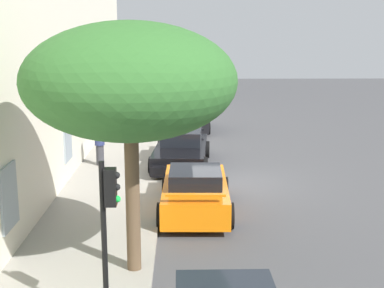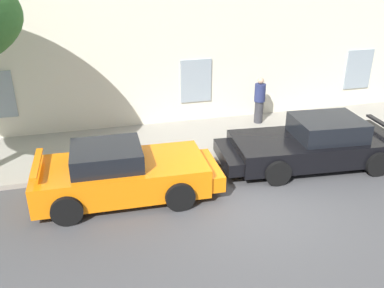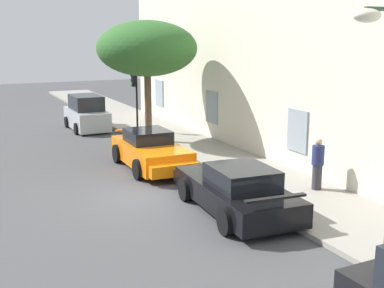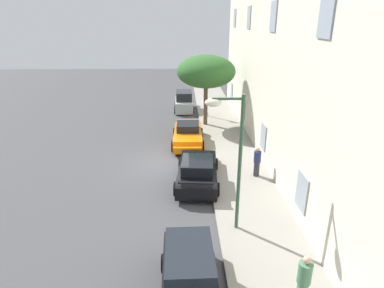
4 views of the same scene
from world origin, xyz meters
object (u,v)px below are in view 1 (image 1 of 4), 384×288
sportscar_yellow_flank (181,151)px  pedestrian_strolling (132,110)px  pedestrian_admiring (100,144)px  sportscar_red_lead (195,191)px  hatchback_distant (192,116)px  street_lamp (160,61)px  traffic_light (108,215)px  tree_far_end (130,82)px

sportscar_yellow_flank → pedestrian_strolling: 8.64m
sportscar_yellow_flank → pedestrian_admiring: 3.19m
sportscar_red_lead → hatchback_distant: hatchback_distant is taller
street_lamp → pedestrian_strolling: size_ratio=3.13×
hatchback_distant → pedestrian_strolling: pedestrian_strolling is taller
traffic_light → pedestrian_admiring: bearing=9.3°
sportscar_red_lead → sportscar_yellow_flank: size_ratio=0.88×
traffic_light → pedestrian_strolling: size_ratio=1.75×
sportscar_yellow_flank → street_lamp: (4.36, 0.93, 3.29)m
street_lamp → pedestrian_strolling: (3.86, 1.72, -2.89)m
tree_far_end → street_lamp: bearing=-0.5°
sportscar_yellow_flank → street_lamp: 5.54m
traffic_light → sportscar_yellow_flank: bearing=-6.0°
sportscar_yellow_flank → pedestrian_strolling: bearing=17.9°
sportscar_red_lead → street_lamp: size_ratio=0.85×
hatchback_distant → street_lamp: street_lamp is taller
sportscar_yellow_flank → street_lamp: bearing=12.1°
street_lamp → hatchback_distant: bearing=-24.7°
sportscar_red_lead → pedestrian_admiring: pedestrian_admiring is taller
traffic_light → street_lamp: (16.21, -0.32, 1.68)m
street_lamp → traffic_light: bearing=178.9°
pedestrian_admiring → traffic_light: bearing=-170.7°
hatchback_distant → sportscar_yellow_flank: bearing=175.6°
tree_far_end → pedestrian_strolling: tree_far_end is taller
hatchback_distant → traffic_light: size_ratio=1.24×
sportscar_yellow_flank → traffic_light: 12.02m
sportscar_red_lead → tree_far_end: bearing=160.8°
tree_far_end → sportscar_red_lead: bearing=-19.2°
hatchback_distant → traffic_light: 19.67m
hatchback_distant → pedestrian_strolling: 3.30m
pedestrian_admiring → street_lamp: bearing=-26.0°
traffic_light → pedestrian_admiring: (11.63, 1.91, -1.26)m
pedestrian_admiring → sportscar_yellow_flank: bearing=-86.1°
tree_far_end → traffic_light: bearing=174.9°
sportscar_red_lead → traffic_light: bearing=165.7°
street_lamp → pedestrian_admiring: (-4.58, 2.23, -2.94)m
tree_far_end → traffic_light: (-2.34, 0.21, -2.07)m
sportscar_yellow_flank → hatchback_distant: bearing=-4.4°
tree_far_end → pedestrian_admiring: (9.30, 2.12, -3.34)m
sportscar_yellow_flank → traffic_light: (-11.85, 1.25, 1.61)m
sportscar_red_lead → traffic_light: (-6.57, 1.68, 1.60)m
tree_far_end → pedestrian_strolling: size_ratio=3.12×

